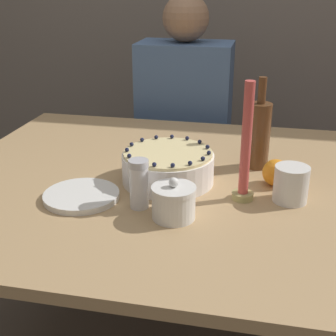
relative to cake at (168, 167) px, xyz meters
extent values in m
cube|color=tan|center=(0.09, 0.02, -0.06)|extent=(1.52, 1.13, 0.03)
cylinder|color=tan|center=(-0.61, 0.53, -0.43)|extent=(0.07, 0.07, 0.71)
cylinder|color=white|center=(0.00, 0.00, 0.00)|extent=(0.26, 0.26, 0.08)
cylinder|color=beige|center=(0.00, 0.00, 0.04)|extent=(0.25, 0.25, 0.01)
sphere|color=#191E3D|center=(0.11, 0.00, 0.05)|extent=(0.01, 0.01, 0.01)
sphere|color=#191E3D|center=(0.10, 0.05, 0.05)|extent=(0.01, 0.01, 0.01)
sphere|color=#191E3D|center=(0.08, 0.09, 0.05)|extent=(0.01, 0.01, 0.01)
sphere|color=#191E3D|center=(0.04, 0.11, 0.05)|extent=(0.01, 0.01, 0.01)
sphere|color=#191E3D|center=(-0.01, 0.11, 0.05)|extent=(0.01, 0.01, 0.01)
sphere|color=#191E3D|center=(-0.06, 0.10, 0.05)|extent=(0.01, 0.01, 0.01)
sphere|color=#191E3D|center=(-0.09, 0.07, 0.05)|extent=(0.01, 0.01, 0.01)
sphere|color=#191E3D|center=(-0.11, 0.02, 0.05)|extent=(0.01, 0.01, 0.01)
sphere|color=#191E3D|center=(-0.11, -0.02, 0.05)|extent=(0.01, 0.01, 0.01)
sphere|color=#191E3D|center=(-0.09, -0.07, 0.05)|extent=(0.01, 0.01, 0.01)
sphere|color=#191E3D|center=(-0.06, -0.10, 0.05)|extent=(0.01, 0.01, 0.01)
sphere|color=#191E3D|center=(-0.01, -0.11, 0.05)|extent=(0.01, 0.01, 0.01)
sphere|color=#191E3D|center=(0.04, -0.11, 0.05)|extent=(0.01, 0.01, 0.01)
sphere|color=#191E3D|center=(0.08, -0.09, 0.05)|extent=(0.01, 0.01, 0.01)
sphere|color=#191E3D|center=(0.10, -0.05, 0.05)|extent=(0.01, 0.01, 0.01)
cylinder|color=white|center=(0.06, -0.21, -0.01)|extent=(0.11, 0.11, 0.07)
cylinder|color=white|center=(0.06, -0.21, 0.03)|extent=(0.11, 0.11, 0.01)
sphere|color=white|center=(0.06, -0.21, 0.05)|extent=(0.02, 0.02, 0.02)
cylinder|color=white|center=(-0.04, -0.17, 0.01)|extent=(0.05, 0.05, 0.11)
cylinder|color=silver|center=(-0.04, -0.17, 0.07)|extent=(0.05, 0.05, 0.02)
cylinder|color=white|center=(-0.20, -0.16, -0.04)|extent=(0.20, 0.20, 0.01)
cylinder|color=white|center=(-0.20, -0.16, -0.03)|extent=(0.20, 0.20, 0.01)
cylinder|color=tan|center=(0.22, -0.07, -0.04)|extent=(0.06, 0.06, 0.02)
cylinder|color=#CC4C47|center=(0.22, -0.07, 0.12)|extent=(0.03, 0.03, 0.30)
cylinder|color=brown|center=(0.24, 0.16, 0.05)|extent=(0.07, 0.07, 0.20)
cylinder|color=brown|center=(0.24, 0.16, 0.19)|extent=(0.02, 0.02, 0.08)
cylinder|color=white|center=(0.34, -0.06, 0.00)|extent=(0.09, 0.09, 0.10)
sphere|color=orange|center=(0.30, 0.04, -0.01)|extent=(0.08, 0.08, 0.08)
cube|color=#595960|center=(-0.09, 0.79, -0.57)|extent=(0.34, 0.34, 0.45)
cube|color=#4C6B99|center=(-0.09, 0.79, -0.05)|extent=(0.40, 0.24, 0.58)
sphere|color=#9E7556|center=(-0.09, 0.79, 0.34)|extent=(0.19, 0.19, 0.19)
camera|label=1|loc=(0.25, -1.20, 0.51)|focal=50.00mm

